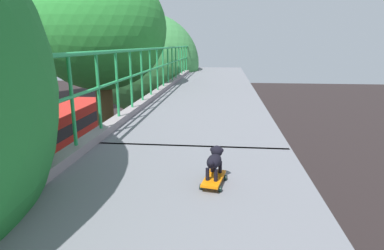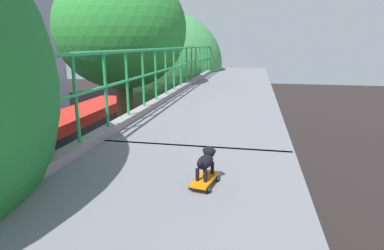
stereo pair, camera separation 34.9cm
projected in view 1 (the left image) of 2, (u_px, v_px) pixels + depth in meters
The scene contains 7 objects.
overpass_deck at pixel (164, 230), 2.68m from camera, with size 2.73×32.63×0.41m.
green_railing at pixel (10, 172), 2.70m from camera, with size 0.20×31.00×1.23m.
city_bus at pixel (57, 133), 20.01m from camera, with size 2.76×10.77×3.29m.
roadside_tree_mid at pixel (100, 33), 10.14m from camera, with size 4.25×4.25×9.73m.
roadside_tree_far at pixel (146, 64), 16.52m from camera, with size 5.49×5.49×8.87m.
toy_skateboard at pixel (214, 179), 3.07m from camera, with size 0.26×0.44×0.08m.
small_dog at pixel (215, 159), 3.07m from camera, with size 0.18×0.37×0.27m.
Camera 1 is at (1.55, -2.34, 7.33)m, focal length 29.80 mm.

